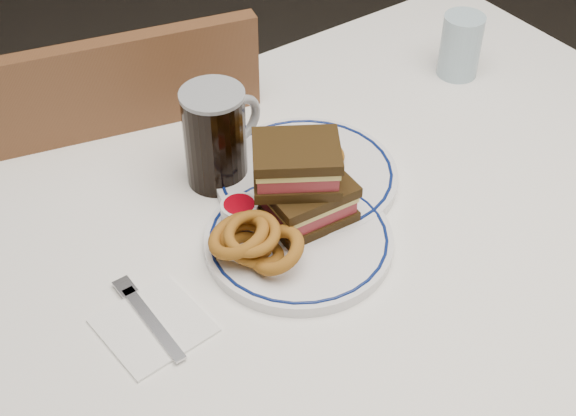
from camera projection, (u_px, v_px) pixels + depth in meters
dining_table at (334, 277)px, 1.17m from camera, size 1.27×0.87×0.75m
chair_far at (136, 201)px, 1.52m from camera, size 0.51×0.51×0.91m
main_plate at (299, 240)px, 1.07m from camera, size 0.25×0.25×0.02m
reuben_sandwich at (302, 182)px, 1.05m from camera, size 0.14×0.13×0.12m
onion_rings_main at (253, 242)px, 1.02m from camera, size 0.11×0.12×0.08m
ketchup_ramekin at (239, 211)px, 1.07m from camera, size 0.05×0.05×0.03m
beer_mug at (217, 136)px, 1.13m from camera, size 0.13×0.09×0.15m
water_glass at (461, 46)px, 1.35m from camera, size 0.07×0.07×0.11m
far_plate at (306, 175)px, 1.16m from camera, size 0.27×0.27×0.02m
onion_rings_far at (312, 162)px, 1.16m from camera, size 0.12×0.10×0.05m
napkin_fork at (152, 324)px, 0.97m from camera, size 0.13×0.16×0.01m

